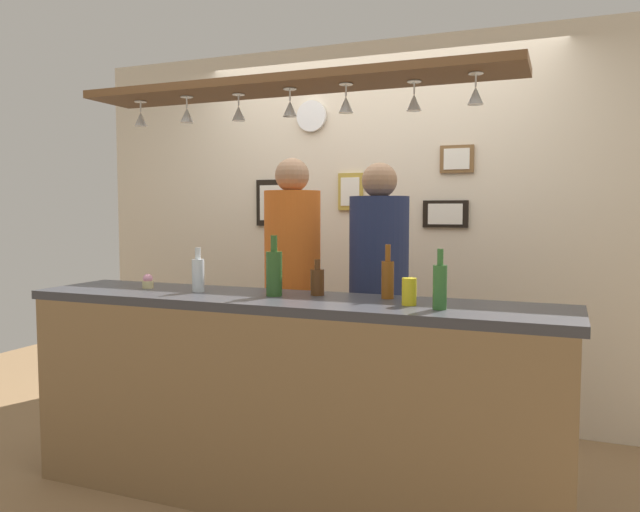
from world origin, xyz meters
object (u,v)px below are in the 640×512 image
Objects in this scene: person_middle_orange_shirt at (293,273)px; bottle_champagne_green at (274,272)px; drink_can at (409,292)px; picture_frame_lower_pair at (445,214)px; bottle_soda_clear at (198,274)px; picture_frame_crest at (351,192)px; bottle_beer_green_import at (440,285)px; cupcake at (148,282)px; picture_frame_caricature at (273,203)px; picture_frame_upper_small at (457,159)px; bottle_beer_brown_stubby at (317,281)px; wall_clock at (311,116)px; bottle_beer_amber_tall at (388,278)px; person_right_navy_shirt at (379,281)px.

bottle_champagne_green is at bearing -73.03° from person_middle_orange_shirt.
drink_can is 0.41× the size of picture_frame_lower_pair.
picture_frame_crest is at bearing 75.76° from bottle_soda_clear.
bottle_beer_green_import is (1.04, -0.77, 0.06)m from person_middle_orange_shirt.
cupcake is 1.62m from picture_frame_crest.
picture_frame_caricature is 1.55× the size of picture_frame_upper_small.
drink_can is at bearing 156.67° from bottle_beer_green_import.
wall_clock reaches higher than bottle_beer_brown_stubby.
bottle_beer_amber_tall is 1.85m from wall_clock.
cupcake is (-1.61, 0.12, -0.07)m from bottle_beer_green_import.
bottle_beer_brown_stubby is at bearing -78.10° from picture_frame_crest.
picture_frame_lower_pair is at bearing 72.83° from bottle_beer_brown_stubby.
bottle_soda_clear is 2.95× the size of cupcake.
bottle_beer_amber_tall is at bearing -95.02° from picture_frame_upper_small.
bottle_champagne_green reaches higher than cupcake.
picture_frame_caricature is at bearing 145.13° from person_right_navy_shirt.
bottle_beer_brown_stubby is 0.22m from bottle_champagne_green.
picture_frame_upper_small is (0.66, 1.38, 0.64)m from bottle_champagne_green.
picture_frame_crest is (-0.92, 1.49, 0.45)m from bottle_beer_green_import.
picture_frame_upper_small is (0.47, 1.28, 0.69)m from bottle_beer_brown_stubby.
person_right_navy_shirt is at bearing -113.59° from picture_frame_upper_small.
bottle_beer_green_import is at bearing -83.02° from picture_frame_upper_small.
person_right_navy_shirt reaches higher than bottle_soda_clear.
picture_frame_lower_pair is at bearing 0.00° from picture_frame_caricature.
bottle_beer_green_import is at bearing -17.57° from bottle_beer_brown_stubby.
bottle_champagne_green is 1.15× the size of picture_frame_crest.
person_middle_orange_shirt is 0.86m from cupcake.
bottle_beer_brown_stubby is (0.62, 0.11, -0.02)m from bottle_soda_clear.
picture_frame_crest is (-0.63, 1.26, 0.45)m from bottle_beer_amber_tall.
picture_frame_caricature is 0.69m from wall_clock.
bottle_beer_amber_tall is 1.43m from picture_frame_upper_small.
bottle_soda_clear is 1.71m from wall_clock.
cupcake is (-0.57, -0.65, -0.01)m from person_middle_orange_shirt.
bottle_beer_brown_stubby is 0.52m from drink_can.
picture_frame_lower_pair is at bearing 53.76° from bottle_soda_clear.
cupcake is at bearing 179.01° from bottle_champagne_green.
cupcake is (-0.96, -0.08, -0.03)m from bottle_beer_brown_stubby.
bottle_beer_amber_tall is 1.18× the size of wall_clock.
bottle_beer_green_import is (0.65, -0.21, 0.03)m from bottle_beer_brown_stubby.
picture_frame_upper_small reaches higher than bottle_soda_clear.
person_right_navy_shirt reaches higher than picture_frame_lower_pair.
person_middle_orange_shirt is at bearing -55.82° from picture_frame_caricature.
bottle_beer_green_import is at bearing -44.23° from picture_frame_caricature.
picture_frame_lower_pair is at bearing 42.36° from person_middle_orange_shirt.
bottle_beer_green_import is 1.81m from picture_frame_crest.
bottle_champagne_green is (-0.34, -0.66, 0.10)m from person_right_navy_shirt.
bottle_soda_clear is 1.89× the size of drink_can.
bottle_beer_amber_tall is (0.55, 0.12, -0.02)m from bottle_champagne_green.
person_middle_orange_shirt is at bearing 143.53° from bottle_beer_green_import.
bottle_beer_green_import is at bearing -4.28° from cupcake.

